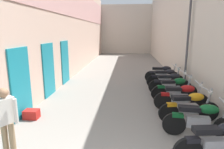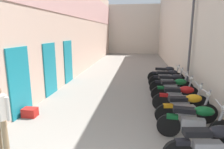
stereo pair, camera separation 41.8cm
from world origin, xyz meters
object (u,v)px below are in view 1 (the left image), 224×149
(motorcycle_third, at_px, (190,106))
(plastic_crate, at_px, (32,114))
(motorcycle_fourth, at_px, (182,96))
(street_lamp, at_px, (186,32))
(motorcycle_second, at_px, (201,119))
(motorcycle_sixth, at_px, (170,82))
(motorcycle_eighth, at_px, (163,73))
(motorcycle_fifth, at_px, (175,88))
(pedestrian_by_doorway, at_px, (6,119))
(motorcycle_seventh, at_px, (166,77))
(motorcycle_nearest, at_px, (219,141))

(motorcycle_third, relative_size, plastic_crate, 4.19)
(motorcycle_fourth, relative_size, street_lamp, 0.41)
(motorcycle_second, relative_size, plastic_crate, 4.20)
(motorcycle_third, xyz_separation_m, street_lamp, (0.70, 3.43, 2.15))
(motorcycle_sixth, xyz_separation_m, plastic_crate, (-4.83, -2.94, -0.36))
(motorcycle_second, xyz_separation_m, motorcycle_sixth, (0.00, 3.68, 0.00))
(motorcycle_eighth, distance_m, street_lamp, 2.58)
(motorcycle_fifth, xyz_separation_m, pedestrian_by_doorway, (-4.33, -4.04, 0.42))
(motorcycle_second, distance_m, motorcycle_fifth, 2.82)
(motorcycle_fourth, height_order, motorcycle_seventh, same)
(motorcycle_fourth, relative_size, motorcycle_fifth, 1.01)
(motorcycle_nearest, xyz_separation_m, motorcycle_second, (0.00, 1.04, 0.00))
(motorcycle_second, relative_size, pedestrian_by_doorway, 1.18)
(motorcycle_eighth, height_order, plastic_crate, motorcycle_eighth)
(motorcycle_fourth, distance_m, street_lamp, 3.39)
(motorcycle_fifth, relative_size, street_lamp, 0.41)
(motorcycle_seventh, distance_m, plastic_crate, 6.23)
(motorcycle_eighth, bearing_deg, motorcycle_seventh, -90.00)
(motorcycle_nearest, relative_size, motorcycle_seventh, 1.00)
(motorcycle_third, distance_m, motorcycle_fifth, 1.92)
(motorcycle_fourth, distance_m, motorcycle_eighth, 3.77)
(motorcycle_second, bearing_deg, motorcycle_nearest, -90.00)
(motorcycle_third, height_order, pedestrian_by_doorway, pedestrian_by_doorway)
(motorcycle_third, relative_size, street_lamp, 0.41)
(motorcycle_seventh, relative_size, motorcycle_eighth, 1.00)
(motorcycle_second, height_order, motorcycle_third, same)
(motorcycle_seventh, relative_size, street_lamp, 0.41)
(motorcycle_second, height_order, motorcycle_seventh, same)
(motorcycle_sixth, distance_m, motorcycle_eighth, 1.89)
(motorcycle_fourth, height_order, motorcycle_sixth, same)
(motorcycle_fifth, relative_size, plastic_crate, 4.19)
(motorcycle_eighth, height_order, pedestrian_by_doorway, pedestrian_by_doorway)
(motorcycle_fifth, xyz_separation_m, street_lamp, (0.70, 1.51, 2.15))
(street_lamp, bearing_deg, motorcycle_fifth, -114.77)
(motorcycle_fourth, xyz_separation_m, motorcycle_sixth, (-0.00, 1.88, 0.00))
(motorcycle_second, height_order, pedestrian_by_doorway, pedestrian_by_doorway)
(motorcycle_seventh, bearing_deg, motorcycle_second, -90.00)
(motorcycle_nearest, xyz_separation_m, plastic_crate, (-4.83, 1.78, -0.36))
(motorcycle_seventh, xyz_separation_m, pedestrian_by_doorway, (-4.33, -5.88, 0.42))
(motorcycle_fourth, bearing_deg, motorcycle_sixth, 90.00)
(pedestrian_by_doorway, height_order, street_lamp, street_lamp)
(motorcycle_fourth, bearing_deg, motorcycle_seventh, 90.00)
(motorcycle_fourth, distance_m, plastic_crate, 4.96)
(motorcycle_eighth, bearing_deg, motorcycle_third, -90.00)
(motorcycle_sixth, bearing_deg, motorcycle_seventh, 90.00)
(pedestrian_by_doorway, xyz_separation_m, street_lamp, (5.03, 5.55, 1.73))
(motorcycle_nearest, height_order, street_lamp, street_lamp)
(motorcycle_seventh, bearing_deg, motorcycle_sixth, -90.00)
(motorcycle_sixth, bearing_deg, motorcycle_eighth, 90.00)
(motorcycle_second, bearing_deg, motorcycle_third, 90.00)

